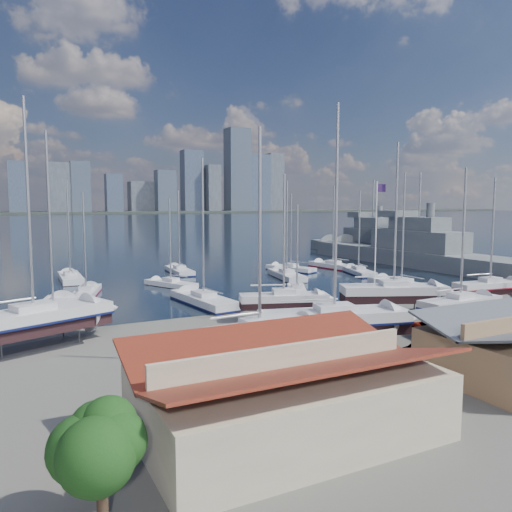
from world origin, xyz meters
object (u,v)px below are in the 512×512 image
naval_ship_east (418,257)px  naval_ship_west (372,248)px  sailboat_cradle_0 (34,321)px  car_a (269,368)px  flagpole (377,237)px

naval_ship_east → naval_ship_west: (4.07, 17.46, -0.01)m
sailboat_cradle_0 → naval_ship_east: sailboat_cradle_0 is taller
car_a → flagpole: size_ratio=0.33×
naval_ship_west → car_a: naval_ship_west is taller
sailboat_cradle_0 → naval_ship_east: 69.70m
car_a → naval_ship_west: bearing=32.0°
sailboat_cradle_0 → naval_ship_west: size_ratio=0.46×
car_a → naval_ship_east: bearing=23.8°
sailboat_cradle_0 → naval_ship_west: (68.90, 43.03, -0.57)m
naval_ship_west → car_a: bearing=138.1°
naval_ship_west → flagpole: naval_ship_west is taller
naval_ship_west → sailboat_cradle_0: bearing=124.4°
car_a → flagpole: (18.75, 12.05, 7.08)m
sailboat_cradle_0 → car_a: (13.01, -14.11, -1.47)m
sailboat_cradle_0 → flagpole: bearing=-24.6°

